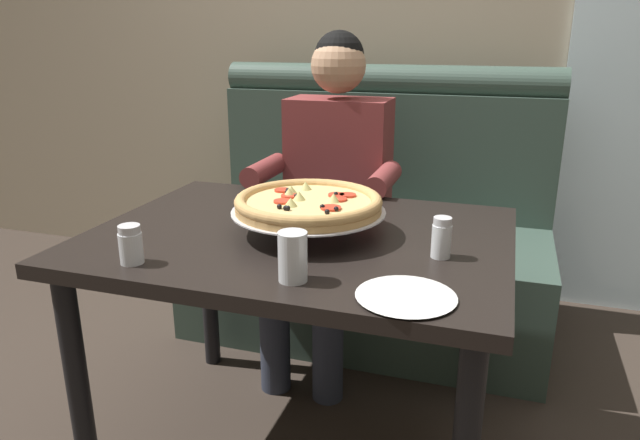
{
  "coord_description": "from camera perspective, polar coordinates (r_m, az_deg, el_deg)",
  "views": [
    {
      "loc": [
        0.53,
        -1.46,
        1.26
      ],
      "look_at": [
        0.06,
        0.0,
        0.77
      ],
      "focal_mm": 32.64,
      "sensor_mm": 36.0,
      "label": 1
    }
  ],
  "objects": [
    {
      "name": "back_wall_with_window",
      "position": [
        2.99,
        8.18,
        20.35
      ],
      "size": [
        6.0,
        0.12,
        2.8
      ],
      "primitive_type": "cube",
      "color": "tan",
      "rests_on": "ground_plane"
    },
    {
      "name": "booth_bench",
      "position": [
        2.58,
        4.95,
        -1.8
      ],
      "size": [
        1.51,
        0.78,
        1.13
      ],
      "color": "#384C42",
      "rests_on": "ground_plane"
    },
    {
      "name": "dining_table",
      "position": [
        1.68,
        -1.98,
        -4.15
      ],
      "size": [
        1.16,
        0.87,
        0.73
      ],
      "color": "black",
      "rests_on": "ground_plane"
    },
    {
      "name": "diner_main",
      "position": [
        2.26,
        1.09,
        3.72
      ],
      "size": [
        0.54,
        0.64,
        1.27
      ],
      "color": "#2D3342",
      "rests_on": "ground_plane"
    },
    {
      "name": "pizza",
      "position": [
        1.61,
        -1.16,
        1.57
      ],
      "size": [
        0.43,
        0.43,
        0.12
      ],
      "color": "silver",
      "rests_on": "dining_table"
    },
    {
      "name": "shaker_oregano",
      "position": [
        1.49,
        -18.04,
        -2.55
      ],
      "size": [
        0.06,
        0.06,
        0.1
      ],
      "color": "white",
      "rests_on": "dining_table"
    },
    {
      "name": "shaker_pepper_flakes",
      "position": [
        1.48,
        11.81,
        -1.98
      ],
      "size": [
        0.05,
        0.05,
        0.1
      ],
      "color": "white",
      "rests_on": "dining_table"
    },
    {
      "name": "plate_near_left",
      "position": [
        1.26,
        8.43,
        -7.16
      ],
      "size": [
        0.22,
        0.22,
        0.02
      ],
      "color": "white",
      "rests_on": "dining_table"
    },
    {
      "name": "drinking_glass",
      "position": [
        1.31,
        -2.69,
        -3.93
      ],
      "size": [
        0.07,
        0.07,
        0.12
      ],
      "color": "silver",
      "rests_on": "dining_table"
    }
  ]
}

